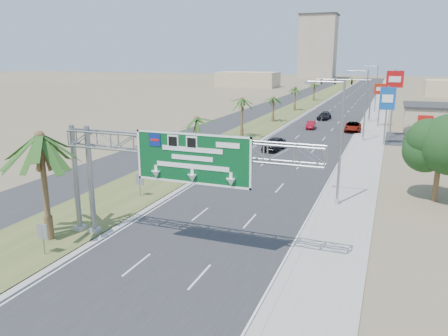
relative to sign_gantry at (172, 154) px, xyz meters
name	(u,v)px	position (x,y,z in m)	size (l,w,h in m)	color
road	(349,102)	(1.06, 100.07, -6.05)	(12.00, 300.00, 0.02)	#28282B
sidewalk_right	(382,103)	(9.56, 100.07, -6.01)	(4.00, 300.00, 0.10)	#9E9B93
median_grass	(312,101)	(-8.94, 100.07, -6.00)	(7.00, 300.00, 0.12)	#445E29
opposing_road	(287,100)	(-15.94, 100.07, -6.05)	(8.00, 300.00, 0.02)	#28282B
sign_gantry	(172,154)	(0.00, 0.00, 0.00)	(16.75, 1.24, 7.50)	gray
palm_near	(40,136)	(-8.14, -1.93, 0.87)	(5.70, 5.70, 8.35)	brown
palm_row_b	(197,119)	(-8.44, 22.07, -1.16)	(3.99, 3.99, 5.95)	brown
palm_row_c	(242,100)	(-8.44, 38.07, -0.39)	(3.99, 3.99, 6.75)	brown
palm_row_d	(273,98)	(-8.44, 56.07, -1.64)	(3.99, 3.99, 5.45)	brown
palm_row_e	(295,88)	(-8.44, 75.07, -0.97)	(3.99, 3.99, 6.15)	brown
palm_row_f	(314,84)	(-8.44, 100.07, -1.35)	(3.99, 3.99, 5.75)	brown
streetlight_near	(338,148)	(8.36, 12.07, -1.36)	(3.27, 0.44, 10.00)	gray
streetlight_mid	(364,108)	(8.36, 42.07, -1.36)	(3.27, 0.44, 10.00)	gray
streetlight_far	(375,91)	(8.36, 78.07, -1.36)	(3.27, 0.44, 10.00)	gray
signal_mast	(359,96)	(6.23, 62.05, -1.21)	(10.28, 0.71, 8.00)	gray
oak_near	(441,148)	(16.06, 16.07, -1.53)	(4.50, 4.50, 6.80)	brown
median_signback_a	(43,234)	(-6.74, -3.93, -4.61)	(0.75, 0.08, 2.08)	gray
median_signback_b	(140,181)	(-7.44, 8.07, -4.61)	(0.75, 0.08, 2.08)	gray
tower_distant	(318,47)	(-30.94, 240.07, 11.44)	(20.00, 16.00, 35.00)	tan
building_distant_left	(248,80)	(-43.94, 150.07, -3.06)	(24.00, 14.00, 6.00)	tan
car_left_lane	(274,144)	(-1.75, 31.28, -5.23)	(1.96, 4.88, 1.66)	black
car_mid_lane	(311,125)	(-0.44, 50.68, -5.42)	(1.35, 3.87, 1.28)	maroon
car_right_lane	(353,127)	(6.42, 50.39, -5.30)	(2.51, 5.44, 1.51)	gray
car_far	(324,116)	(-0.02, 62.83, -5.36)	(1.96, 4.82, 1.40)	black
pole_sign_red_near	(394,84)	(12.11, 46.26, 1.91)	(2.39, 0.96, 10.03)	gray
pole_sign_blue	(387,101)	(11.43, 40.19, -0.05)	(2.02, 0.53, 8.05)	gray
pole_sign_red_far	(381,92)	(10.06, 56.85, -0.08)	(2.20, 0.87, 7.62)	gray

